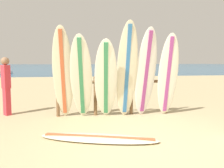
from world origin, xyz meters
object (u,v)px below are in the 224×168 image
surfboard_leaning_far_left (63,73)px  surfboard_leaning_center (127,70)px  surfboard_leaning_left (81,78)px  surfboard_leaning_center_left (106,80)px  surfboard_lying_on_sand (99,138)px  surfboard_rack (114,91)px  beachgoer_standing (6,83)px  surfboard_leaning_center_right (146,73)px  surfboard_leaning_right (168,75)px  small_boat_offshore (2,72)px

surfboard_leaning_far_left → surfboard_leaning_center: 1.61m
surfboard_leaning_left → surfboard_leaning_center_left: surfboard_leaning_left is taller
surfboard_leaning_left → surfboard_lying_on_sand: (0.30, -1.57, -1.01)m
surfboard_rack → surfboard_leaning_far_left: size_ratio=1.33×
surfboard_lying_on_sand → beachgoer_standing: bearing=134.7°
surfboard_leaning_center_right → surfboard_lying_on_sand: size_ratio=1.01×
surfboard_leaning_right → small_boat_offshore: surfboard_leaning_right is taller
surfboard_leaning_right → small_boat_offshore: (-11.05, 21.76, -0.83)m
surfboard_leaning_left → surfboard_lying_on_sand: bearing=-79.3°
surfboard_leaning_center_left → small_boat_offshore: surfboard_leaning_center_left is taller
surfboard_leaning_right → beachgoer_standing: size_ratio=1.38×
surfboard_leaning_left → surfboard_rack: bearing=25.0°
surfboard_rack → surfboard_leaning_center_right: bearing=-20.5°
surfboard_leaning_center_right → surfboard_lying_on_sand: bearing=-129.5°
surfboard_lying_on_sand → small_boat_offshore: small_boat_offshore is taller
surfboard_leaning_center_left → beachgoer_standing: 2.73m
surfboard_leaning_center → small_boat_offshore: 24.00m
surfboard_leaning_left → beachgoer_standing: surfboard_leaning_left is taller
surfboard_leaning_far_left → beachgoer_standing: surfboard_leaning_far_left is taller
surfboard_leaning_far_left → surfboard_leaning_center_left: bearing=-10.0°
surfboard_rack → surfboard_leaning_far_left: 1.43m
surfboard_rack → small_boat_offshore: 23.50m
surfboard_leaning_left → surfboard_leaning_center_right: size_ratio=0.90×
surfboard_leaning_far_left → surfboard_lying_on_sand: 2.18m
surfboard_rack → surfboard_leaning_left: 1.03m
surfboard_leaning_center_right → surfboard_leaning_right: (0.59, -0.04, -0.07)m
small_boat_offshore → surfboard_leaning_right: bearing=-63.1°
small_boat_offshore → surfboard_leaning_left: bearing=-68.1°
surfboard_leaning_center → surfboard_leaning_center_right: size_ratio=1.06×
surfboard_leaning_far_left → surfboard_leaning_center: bearing=-5.0°
surfboard_leaning_center → surfboard_leaning_right: bearing=3.1°
surfboard_rack → surfboard_leaning_left: surfboard_leaning_left is taller
surfboard_leaning_left → surfboard_leaning_center: bearing=0.3°
surfboard_leaning_left → surfboard_leaning_center_left: bearing=-3.7°
surfboard_leaning_center_right → surfboard_leaning_center: bearing=-169.6°
surfboard_leaning_left → surfboard_lying_on_sand: surfboard_leaning_left is taller
beachgoer_standing → surfboard_leaning_center_right: bearing=-10.0°
surfboard_rack → surfboard_lying_on_sand: 2.15m
surfboard_leaning_center → beachgoer_standing: (-3.15, 0.75, -0.36)m
surfboard_leaning_right → small_boat_offshore: size_ratio=1.04×
surfboard_leaning_center → surfboard_leaning_center_right: surfboard_leaning_center is taller
surfboard_leaning_center_left → surfboard_leaning_center: size_ratio=0.81×
surfboard_leaning_far_left → surfboard_leaning_center: surfboard_leaning_center is taller
surfboard_rack → surfboard_leaning_far_left: (-1.32, -0.26, 0.49)m
surfboard_leaning_center_right → small_boat_offshore: 24.13m
beachgoer_standing → small_boat_offshore: (-6.78, 21.08, -0.61)m
surfboard_rack → surfboard_leaning_center_left: (-0.26, -0.44, 0.33)m
surfboard_lying_on_sand → surfboard_leaning_far_left: bearing=113.6°
surfboard_rack → beachgoer_standing: bearing=173.1°
surfboard_leaning_left → surfboard_leaning_right: size_ratio=0.97×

